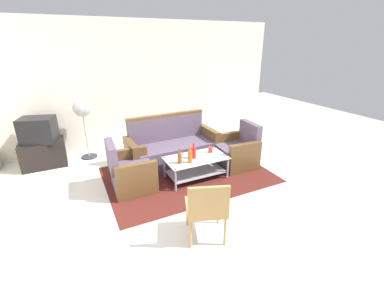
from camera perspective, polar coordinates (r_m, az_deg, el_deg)
name	(u,v)px	position (r m, az deg, el deg)	size (l,w,h in m)	color
ground_plane	(213,200)	(4.23, 4.65, -12.12)	(14.00, 14.00, 0.00)	silver
wall_back	(149,84)	(6.40, -9.33, 12.85)	(6.52, 0.12, 2.80)	silver
rug	(188,174)	(4.94, -0.89, -6.66)	(2.95, 2.03, 0.01)	#511E19
couch	(172,148)	(5.30, -4.41, -0.97)	(1.82, 0.78, 0.96)	#5B4C60
armchair_left	(131,173)	(4.51, -13.24, -6.15)	(0.73, 0.79, 0.85)	#5B4C60
armchair_right	(237,152)	(5.27, 9.82, -1.69)	(0.74, 0.80, 0.85)	#5B4C60
coffee_table	(196,165)	(4.71, 0.88, -4.51)	(1.10, 0.60, 0.40)	silver
bottle_red	(194,152)	(4.59, 0.38, -1.86)	(0.08, 0.08, 0.28)	red
bottle_brown	(180,158)	(4.40, -2.67, -2.98)	(0.07, 0.07, 0.27)	brown
bottle_orange	(190,156)	(4.42, -0.43, -2.67)	(0.08, 0.08, 0.31)	#D85919
cup	(211,150)	(4.86, 4.07, -1.26)	(0.08, 0.08, 0.10)	red
tv_stand	(44,154)	(5.95, -29.66, -1.86)	(0.80, 0.50, 0.52)	black
television	(38,130)	(5.80, -30.55, 2.70)	(0.70, 0.59, 0.48)	black
pedestal_fan	(83,111)	(5.76, -22.79, 6.56)	(0.36, 0.36, 1.27)	#2D2D33
wicker_chair	(207,206)	(3.22, 3.23, -13.43)	(0.62, 0.62, 0.84)	#AD844C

